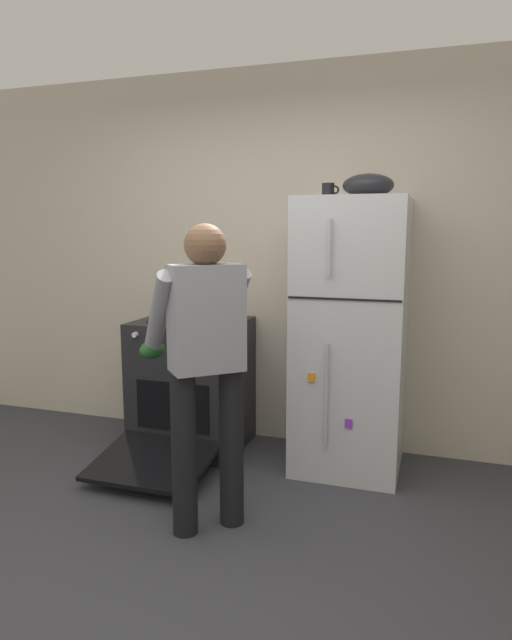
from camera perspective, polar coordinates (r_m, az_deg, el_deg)
ground at (r=2.76m, az=-8.91°, el=-25.50°), size 8.00×8.00×0.00m
kitchen_wall_back at (r=4.11m, az=3.14°, el=6.15°), size 6.00×0.10×2.70m
refrigerator at (r=3.68m, az=9.68°, el=-1.64°), size 0.68×0.72×1.77m
stove_range at (r=4.08m, az=-6.62°, el=-6.65°), size 0.76×1.23×0.94m
person_cook at (r=2.87m, az=-5.26°, el=-3.22°), size 0.65×0.68×1.60m
red_pot at (r=3.88m, az=-4.82°, el=0.65°), size 0.35×0.25×0.11m
coffee_mug at (r=3.70m, az=7.41°, el=12.96°), size 0.11×0.08×0.10m
pepper_mill at (r=4.29m, az=-9.18°, el=1.89°), size 0.05×0.05×0.19m
mixing_bowl at (r=3.62m, az=11.39°, el=13.32°), size 0.31×0.31×0.14m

